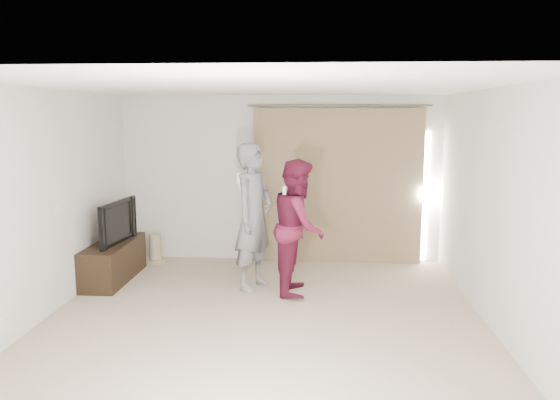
% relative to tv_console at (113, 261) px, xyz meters
% --- Properties ---
extents(floor, '(5.50, 5.50, 0.00)m').
position_rel_tv_console_xyz_m(floor, '(2.27, -1.49, -0.27)').
color(floor, tan).
rests_on(floor, ground).
extents(wall_back, '(5.00, 0.04, 2.60)m').
position_rel_tv_console_xyz_m(wall_back, '(2.27, 1.26, 1.03)').
color(wall_back, silver).
rests_on(wall_back, ground).
extents(wall_left, '(0.04, 5.50, 2.60)m').
position_rel_tv_console_xyz_m(wall_left, '(-0.23, -1.49, 1.03)').
color(wall_left, silver).
rests_on(wall_left, ground).
extents(ceiling, '(5.00, 5.50, 0.01)m').
position_rel_tv_console_xyz_m(ceiling, '(2.27, -1.49, 2.33)').
color(ceiling, white).
rests_on(ceiling, wall_back).
extents(curtain, '(2.80, 0.11, 2.46)m').
position_rel_tv_console_xyz_m(curtain, '(3.18, 1.19, 0.93)').
color(curtain, '#8D7356').
rests_on(curtain, ground).
extents(tv_console, '(0.48, 1.40, 0.54)m').
position_rel_tv_console_xyz_m(tv_console, '(0.00, 0.00, 0.00)').
color(tv_console, black).
rests_on(tv_console, ground).
extents(tv, '(0.24, 1.04, 0.59)m').
position_rel_tv_console_xyz_m(tv, '(0.00, 0.00, 0.57)').
color(tv, black).
rests_on(tv, tv_console).
extents(scratching_post, '(0.34, 0.34, 0.46)m').
position_rel_tv_console_xyz_m(scratching_post, '(0.32, 0.91, -0.08)').
color(scratching_post, tan).
rests_on(scratching_post, ground).
extents(person_man, '(0.71, 0.84, 1.95)m').
position_rel_tv_console_xyz_m(person_man, '(2.02, -0.20, 0.70)').
color(person_man, slate).
rests_on(person_man, ground).
extents(person_woman, '(0.68, 0.87, 1.75)m').
position_rel_tv_console_xyz_m(person_woman, '(2.62, -0.33, 0.61)').
color(person_woman, maroon).
rests_on(person_woman, ground).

